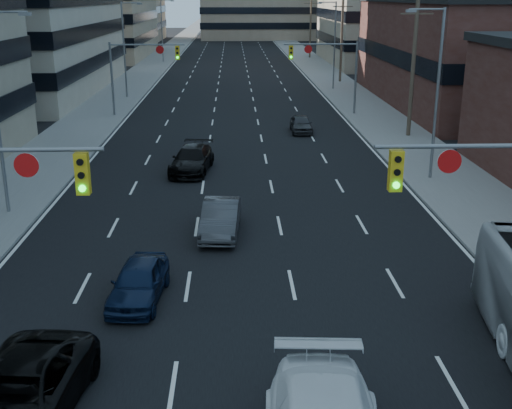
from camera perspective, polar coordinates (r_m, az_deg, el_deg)
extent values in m
cube|color=black|center=(138.53, -2.07, 14.12)|extent=(18.00, 300.00, 0.02)
cube|color=slate|center=(138.98, -6.96, 14.04)|extent=(5.00, 300.00, 0.15)
cube|color=slate|center=(139.01, 2.83, 14.15)|extent=(5.00, 300.00, 0.15)
cube|color=gray|center=(110.80, -15.15, 16.68)|extent=(20.00, 30.00, 16.00)
cube|color=#472119|center=(63.22, 20.92, 12.35)|extent=(20.00, 30.00, 9.00)
cube|color=gray|center=(99.47, 13.11, 16.16)|extent=(22.00, 28.00, 14.00)
cube|color=gray|center=(141.94, 11.49, 16.30)|extent=(22.00, 22.00, 12.00)
cube|color=gold|center=(17.24, -15.17, 2.65)|extent=(0.35, 0.28, 1.10)
cylinder|color=black|center=(17.00, -15.38, 3.65)|extent=(0.18, 0.06, 0.18)
cylinder|color=black|center=(17.08, -15.29, 2.51)|extent=(0.18, 0.06, 0.18)
cylinder|color=#0CE526|center=(17.18, -15.19, 1.39)|extent=(0.18, 0.06, 0.18)
cylinder|color=white|center=(17.52, -19.73, 3.31)|extent=(0.64, 0.06, 0.64)
cylinder|color=slate|center=(18.01, 20.68, 4.90)|extent=(6.50, 0.12, 0.12)
cube|color=gold|center=(17.32, 12.31, 2.95)|extent=(0.35, 0.28, 1.10)
cylinder|color=black|center=(17.09, 12.52, 3.94)|extent=(0.18, 0.06, 0.18)
cylinder|color=black|center=(17.17, 12.44, 2.81)|extent=(0.18, 0.06, 0.18)
cylinder|color=#0CE526|center=(17.26, 12.36, 1.69)|extent=(0.18, 0.06, 0.18)
cylinder|color=white|center=(17.63, 16.81, 3.69)|extent=(0.64, 0.06, 0.64)
cylinder|color=slate|center=(54.49, -12.68, 10.75)|extent=(0.18, 0.18, 6.00)
cylinder|color=slate|center=(53.76, -9.65, 13.83)|extent=(6.00, 0.12, 0.12)
cube|color=gold|center=(53.56, -7.00, 13.24)|extent=(0.35, 0.28, 1.10)
cylinder|color=black|center=(53.37, -7.03, 13.60)|extent=(0.18, 0.06, 0.18)
cylinder|color=black|center=(53.40, -7.01, 13.22)|extent=(0.18, 0.06, 0.18)
cylinder|color=#0CE526|center=(53.43, -7.00, 12.85)|extent=(0.18, 0.06, 0.18)
cylinder|color=white|center=(53.65, -8.54, 13.45)|extent=(0.64, 0.06, 0.64)
cylinder|color=slate|center=(54.56, 8.85, 10.97)|extent=(0.18, 0.18, 6.00)
cylinder|color=slate|center=(53.81, 5.76, 14.00)|extent=(6.00, 0.12, 0.12)
cube|color=gold|center=(53.59, 3.13, 13.34)|extent=(0.35, 0.28, 1.10)
cylinder|color=black|center=(53.41, 3.15, 13.70)|extent=(0.18, 0.06, 0.18)
cylinder|color=black|center=(53.43, 3.14, 13.33)|extent=(0.18, 0.06, 0.18)
cylinder|color=#0CE526|center=(53.46, 3.13, 12.96)|extent=(0.18, 0.06, 0.18)
cylinder|color=white|center=(53.69, 4.66, 13.59)|extent=(0.64, 0.06, 0.64)
cylinder|color=#4C3D2D|center=(46.08, 13.85, 12.53)|extent=(0.28, 0.28, 11.00)
cube|color=#4C3D2D|center=(45.91, 14.13, 16.13)|extent=(2.20, 0.10, 0.10)
cylinder|color=#4C3D2D|center=(75.33, 7.63, 14.84)|extent=(0.28, 0.28, 11.00)
cube|color=#4C3D2D|center=(75.23, 7.73, 17.05)|extent=(2.20, 0.10, 0.10)
cylinder|color=#4C3D2D|center=(105.01, 4.87, 15.81)|extent=(0.28, 0.28, 11.00)
cube|color=#4C3D2D|center=(104.94, 4.92, 17.39)|extent=(2.20, 0.10, 0.10)
cylinder|color=slate|center=(29.74, -21.38, 15.65)|extent=(1.80, 0.10, 0.10)
cube|color=slate|center=(29.49, -19.84, 15.65)|extent=(0.50, 0.22, 0.14)
cylinder|color=slate|center=(64.23, -11.63, 13.21)|extent=(0.16, 0.16, 9.00)
cylinder|color=slate|center=(63.90, -11.06, 17.18)|extent=(1.80, 0.10, 0.10)
cube|color=slate|center=(63.79, -10.31, 17.15)|extent=(0.50, 0.22, 0.14)
cylinder|color=slate|center=(98.87, -8.36, 14.97)|extent=(0.16, 0.16, 9.00)
cylinder|color=slate|center=(98.65, -7.93, 17.54)|extent=(1.80, 0.10, 0.10)
cube|color=slate|center=(98.58, -7.45, 17.51)|extent=(0.50, 0.22, 0.14)
cylinder|color=slate|center=(35.24, 15.79, 9.17)|extent=(0.16, 0.16, 9.00)
cylinder|color=slate|center=(34.61, 14.95, 16.43)|extent=(1.80, 0.10, 0.10)
cube|color=slate|center=(34.40, 13.61, 16.39)|extent=(0.50, 0.22, 0.14)
cylinder|color=slate|center=(69.21, 7.00, 13.77)|extent=(0.16, 0.16, 9.00)
cylinder|color=slate|center=(68.90, 6.37, 17.43)|extent=(1.80, 0.10, 0.10)
cube|color=slate|center=(68.79, 5.68, 17.39)|extent=(0.50, 0.22, 0.14)
imported|color=black|center=(16.42, -20.29, -15.62)|extent=(2.98, 5.55, 1.48)
imported|color=black|center=(21.41, -10.39, -6.76)|extent=(1.89, 4.02, 1.33)
imported|color=#39393C|center=(26.81, -3.16, -1.21)|extent=(1.77, 4.35, 1.40)
imported|color=black|center=(36.53, -5.72, 4.00)|extent=(2.63, 5.16, 1.43)
imported|color=#2F3032|center=(47.31, 4.02, 7.17)|extent=(1.51, 3.71, 1.26)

